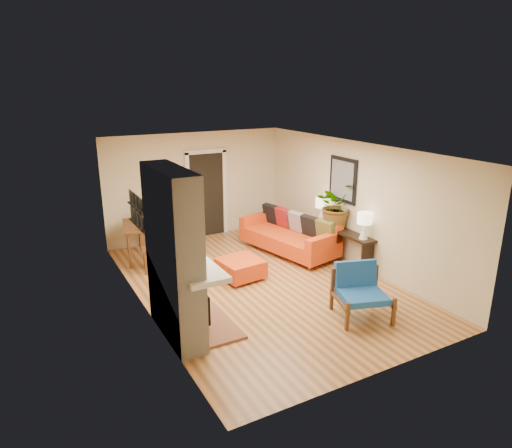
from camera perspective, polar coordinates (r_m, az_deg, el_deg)
The scene contains 10 objects.
room_shell at distance 11.01m, azimuth -3.34°, elevation 4.21°, with size 6.50×6.50×6.50m.
fireplace at distance 6.85m, azimuth -9.94°, elevation -4.30°, with size 1.09×1.68×2.60m.
sofa at distance 10.44m, azimuth 4.43°, elevation -1.31°, with size 1.46×2.50×0.92m.
ottoman at distance 9.05m, azimuth -1.93°, elevation -5.47°, with size 0.86×0.86×0.39m.
blue_chair at distance 7.81m, azimuth 12.84°, elevation -7.82°, with size 1.04×1.03×0.87m.
dining_table at distance 10.17m, azimuth -13.65°, elevation -0.81°, with size 1.03×1.90×1.00m.
console_table at distance 9.95m, azimuth 10.56°, elevation -1.47°, with size 0.34×1.85×0.72m.
lamp_near at distance 9.31m, azimuth 13.40°, elevation 0.17°, with size 0.30×0.30×0.54m.
lamp_far at distance 10.35m, azimuth 8.25°, elevation 2.18°, with size 0.30×0.30×0.54m.
houseplant at distance 9.91m, azimuth 10.02°, elevation 2.38°, with size 0.90×0.78×1.00m, color #1E5919.
Camera 1 is at (-3.98, -7.06, 3.73)m, focal length 32.00 mm.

